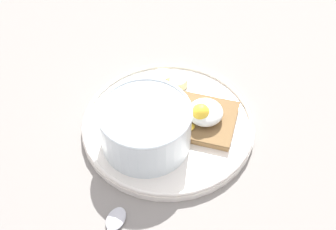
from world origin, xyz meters
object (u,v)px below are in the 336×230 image
at_px(oatmeal_bowl, 145,126).
at_px(banana_slice_back, 156,85).
at_px(banana_slice_front, 168,96).
at_px(poached_egg, 204,112).
at_px(toast_slice, 205,120).
at_px(banana_slice_right, 163,75).
at_px(banana_slice_left, 179,83).

bearing_deg(oatmeal_bowl, banana_slice_back, 22.88).
distance_m(oatmeal_bowl, banana_slice_front, 0.10).
relative_size(poached_egg, banana_slice_front, 1.87).
relative_size(toast_slice, banana_slice_back, 2.89).
bearing_deg(banana_slice_right, toast_slice, -117.60).
xyz_separation_m(oatmeal_bowl, banana_slice_left, (0.12, 0.01, -0.03)).
height_order(banana_slice_left, banana_slice_right, banana_slice_left).
relative_size(oatmeal_bowl, banana_slice_right, 3.47).
bearing_deg(toast_slice, banana_slice_front, 77.06).
bearing_deg(banana_slice_left, banana_slice_back, 128.38).
height_order(toast_slice, banana_slice_right, toast_slice).
bearing_deg(oatmeal_bowl, poached_egg, -38.26).
height_order(oatmeal_bowl, toast_slice, oatmeal_bowl).
height_order(oatmeal_bowl, banana_slice_back, oatmeal_bowl).
bearing_deg(poached_egg, banana_slice_left, 53.35).
relative_size(banana_slice_left, banana_slice_right, 0.83).
xyz_separation_m(toast_slice, banana_slice_right, (0.05, 0.10, -0.00)).
bearing_deg(poached_egg, banana_slice_right, 61.24).
height_order(banana_slice_left, banana_slice_back, same).
xyz_separation_m(oatmeal_bowl, banana_slice_back, (0.10, 0.04, -0.03)).
bearing_deg(banana_slice_left, banana_slice_front, 176.10).
distance_m(banana_slice_front, banana_slice_back, 0.03).
relative_size(banana_slice_front, banana_slice_left, 1.19).
bearing_deg(banana_slice_front, oatmeal_bowl, -170.21).
bearing_deg(toast_slice, banana_slice_back, 75.01).
distance_m(toast_slice, banana_slice_right, 0.12).
bearing_deg(banana_slice_back, banana_slice_front, -110.35).
xyz_separation_m(toast_slice, banana_slice_left, (0.05, 0.07, 0.00)).
bearing_deg(banana_slice_right, banana_slice_back, -172.74).
distance_m(toast_slice, banana_slice_back, 0.10).
relative_size(oatmeal_bowl, banana_slice_front, 3.55).
bearing_deg(banana_slice_left, toast_slice, -125.15).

